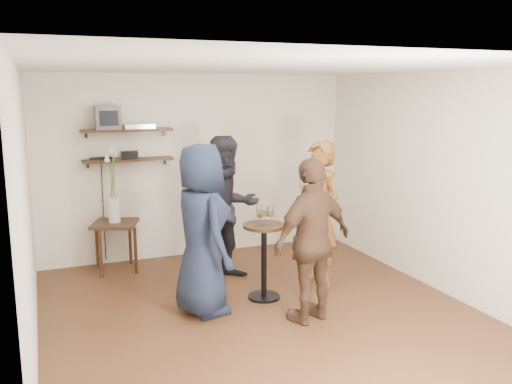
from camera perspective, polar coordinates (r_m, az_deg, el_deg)
room at (r=5.52m, az=0.96°, el=-0.54°), size 4.58×5.08×2.68m
shelf_upper at (r=7.47m, az=-13.42°, el=6.36°), size 1.20×0.25×0.04m
shelf_lower at (r=7.51m, az=-13.29°, el=3.32°), size 1.20×0.25×0.04m
crt_monitor at (r=7.42m, az=-15.37°, el=7.55°), size 0.32×0.30×0.30m
dvd_deck at (r=7.49m, az=-12.23°, el=6.79°), size 0.40×0.24×0.06m
radio at (r=7.50m, az=-13.18°, el=3.84°), size 0.22×0.10×0.10m
power_strip at (r=7.51m, az=-15.97°, el=3.44°), size 0.30×0.05×0.03m
side_table at (r=7.41m, az=-14.61°, el=-3.90°), size 0.71×0.71×0.66m
vase_lilies at (r=7.31m, az=-14.78°, el=-0.51°), size 0.20×0.21×1.07m
drinks_table at (r=6.22m, az=0.85°, el=-6.23°), size 0.48×0.48×0.88m
wine_glass_fl at (r=6.04m, az=0.42°, el=-2.30°), size 0.07×0.07×0.20m
wine_glass_fr at (r=6.09m, az=1.57°, el=-2.16°), size 0.07×0.07×0.21m
wine_glass_bl at (r=6.15m, az=0.38°, el=-2.00°), size 0.07×0.07×0.21m
wine_glass_br at (r=6.12m, az=0.95°, el=-2.13°), size 0.07×0.07×0.20m
person_plaid at (r=6.57m, az=6.66°, el=-2.40°), size 0.53×0.71×1.79m
person_dark at (r=6.76m, az=-2.99°, el=-1.80°), size 1.02×0.87×1.83m
person_navy at (r=5.77m, az=-5.76°, el=-3.98°), size 0.71×0.98×1.84m
person_brown at (r=5.59m, az=5.98°, el=-5.14°), size 1.08×0.69×1.71m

